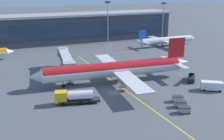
# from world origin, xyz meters

# --- Properties ---
(ground_plane) EXTENTS (700.00, 700.00, 0.00)m
(ground_plane) POSITION_xyz_m (0.00, 0.00, 0.00)
(ground_plane) COLOR #515459
(apron_lead_in_line) EXTENTS (1.94, 79.99, 0.01)m
(apron_lead_in_line) POSITION_xyz_m (3.19, 2.00, 0.00)
(apron_lead_in_line) COLOR yellow
(apron_lead_in_line) RESTS_ON ground_plane
(terminal_building) EXTENTS (164.50, 17.73, 14.17)m
(terminal_building) POSITION_xyz_m (-18.14, 75.67, 7.11)
(terminal_building) COLOR #2D333D
(terminal_building) RESTS_ON ground_plane
(main_airliner) EXTENTS (49.67, 39.59, 12.19)m
(main_airliner) POSITION_xyz_m (3.32, 7.79, 4.00)
(main_airliner) COLOR silver
(main_airliner) RESTS_ON ground_plane
(jet_bridge) EXTENTS (6.75, 23.50, 6.69)m
(jet_bridge) POSITION_xyz_m (-7.94, 21.75, 5.00)
(jet_bridge) COLOR #B2B7BC
(jet_bridge) RESTS_ON ground_plane
(fuel_tanker) EXTENTS (11.08, 5.19, 3.25)m
(fuel_tanker) POSITION_xyz_m (-12.06, -2.72, 1.75)
(fuel_tanker) COLOR #232326
(fuel_tanker) RESTS_ON ground_plane
(lavatory_truck) EXTENTS (6.09, 5.16, 2.50)m
(lavatory_truck) POSITION_xyz_m (24.77, -8.96, 1.42)
(lavatory_truck) COLOR white
(lavatory_truck) RESTS_ON ground_plane
(belt_loader) EXTENTS (5.46, 6.13, 3.49)m
(belt_loader) POSITION_xyz_m (25.04, -0.28, 0.99)
(belt_loader) COLOR black
(belt_loader) RESTS_ON ground_plane
(baggage_cart_0) EXTENTS (3.04, 2.44, 1.48)m
(baggage_cart_0) POSITION_xyz_m (9.14, -17.60, 0.78)
(baggage_cart_0) COLOR gray
(baggage_cart_0) RESTS_ON ground_plane
(baggage_cart_1) EXTENTS (3.04, 2.44, 1.48)m
(baggage_cart_1) POSITION_xyz_m (10.38, -14.65, 0.78)
(baggage_cart_1) COLOR gray
(baggage_cart_1) RESTS_ON ground_plane
(baggage_cart_2) EXTENTS (3.04, 2.44, 1.48)m
(baggage_cart_2) POSITION_xyz_m (11.63, -11.71, 0.78)
(baggage_cart_2) COLOR #B2B7BC
(baggage_cart_2) RESTS_ON ground_plane
(commuter_jet_near) EXTENTS (33.59, 26.67, 8.38)m
(commuter_jet_near) POSITION_xyz_m (47.20, 45.80, 2.85)
(commuter_jet_near) COLOR silver
(commuter_jet_near) RESTS_ON ground_plane
(apron_light_mast_0) EXTENTS (2.80, 0.50, 20.50)m
(apron_light_mast_0) POSITION_xyz_m (24.19, 63.71, 12.18)
(apron_light_mast_0) COLOR gray
(apron_light_mast_0) RESTS_ON ground_plane
(apron_light_mast_2) EXTENTS (2.80, 0.50, 19.31)m
(apron_light_mast_2) POSITION_xyz_m (56.45, 63.71, 11.55)
(apron_light_mast_2) COLOR gray
(apron_light_mast_2) RESTS_ON ground_plane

